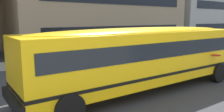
{
  "coord_description": "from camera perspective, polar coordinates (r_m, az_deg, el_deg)",
  "views": [
    {
      "loc": [
        -4.1,
        -8.7,
        3.18
      ],
      "look_at": [
        1.81,
        -0.83,
        1.55
      ],
      "focal_mm": 36.24,
      "sensor_mm": 36.0,
      "label": 1
    }
  ],
  "objects": [
    {
      "name": "sidewalk_far",
      "position": [
        17.19,
        -22.49,
        -1.98
      ],
      "size": [
        120.0,
        3.0,
        0.01
      ],
      "primitive_type": "cube",
      "color": "gray",
      "rests_on": "ground_plane"
    },
    {
      "name": "school_bus",
      "position": [
        10.19,
        8.79,
        0.74
      ],
      "size": [
        12.64,
        3.24,
        2.81
      ],
      "rotation": [
        0.0,
        0.0,
        -0.03
      ],
      "color": "yellow",
      "rests_on": "ground_plane"
    },
    {
      "name": "ground_plane",
      "position": [
        10.13,
        -11.23,
        -9.1
      ],
      "size": [
        400.0,
        400.0,
        0.0
      ],
      "primitive_type": "plane",
      "color": "#38383D"
    },
    {
      "name": "parked_car_teal_near_corner",
      "position": [
        21.94,
        13.35,
        3.01
      ],
      "size": [
        3.95,
        1.97,
        1.64
      ],
      "rotation": [
        0.0,
        0.0,
        0.03
      ],
      "color": "#195B66",
      "rests_on": "ground_plane"
    },
    {
      "name": "lane_centreline",
      "position": [
        10.12,
        -11.23,
        -9.09
      ],
      "size": [
        110.0,
        0.16,
        0.01
      ],
      "primitive_type": "cube",
      "color": "silver",
      "rests_on": "ground_plane"
    }
  ]
}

